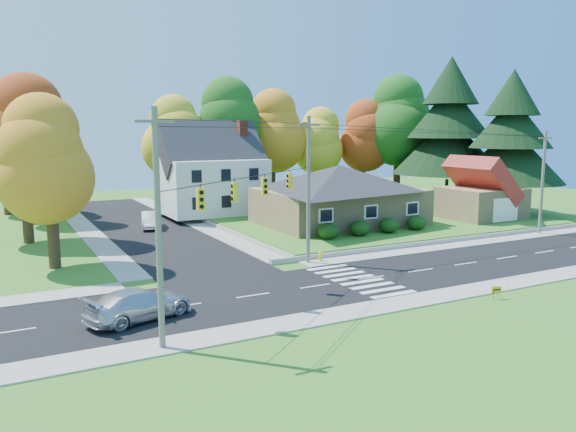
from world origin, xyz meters
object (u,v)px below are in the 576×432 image
object	(u,v)px
ranch_house	(339,194)
silver_sedan	(139,304)
white_car	(151,220)
fire_hydrant	(320,257)

from	to	relation	value
ranch_house	silver_sedan	size ratio (longest dim) A/B	2.77
white_car	fire_hydrant	size ratio (longest dim) A/B	6.13
ranch_house	silver_sedan	world-z (taller)	ranch_house
silver_sedan	fire_hydrant	xyz separation A→B (m)	(13.94, 6.24, -0.43)
ranch_house	fire_hydrant	bearing A→B (deg)	-128.26
silver_sedan	white_car	bearing A→B (deg)	-32.50
white_car	fire_hydrant	world-z (taller)	white_car
ranch_house	white_car	xyz separation A→B (m)	(-15.51, 8.20, -2.49)
ranch_house	white_car	size ratio (longest dim) A/B	3.20
ranch_house	silver_sedan	distance (m)	28.33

